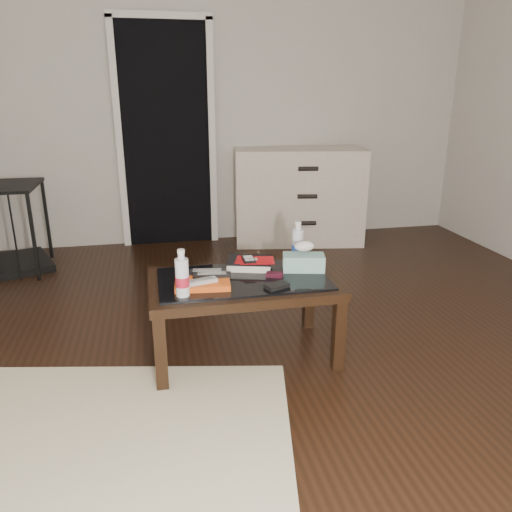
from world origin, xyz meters
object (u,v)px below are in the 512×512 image
Objects in this scene: textbook at (250,263)px; water_bottle_left at (182,273)px; coffee_table at (243,289)px; water_bottle_right at (298,241)px; tissue_box at (304,262)px; dresser at (299,196)px.

water_bottle_left is at bearing -123.59° from textbook.
textbook is at bearing 66.90° from coffee_table.
water_bottle_right is 1.03× the size of tissue_box.
water_bottle_left is 0.80m from water_bottle_right.
tissue_box reaches higher than textbook.
dresser reaches higher than textbook.
dresser is 2.08m from tissue_box.
tissue_box reaches higher than coffee_table.
dresser reaches higher than water_bottle_right.
water_bottle_left reaches higher than textbook.
water_bottle_left reaches higher than tissue_box.
water_bottle_left is 1.03× the size of tissue_box.
tissue_box is (0.69, 0.23, -0.07)m from water_bottle_left.
coffee_table is 2.25m from dresser.
water_bottle_right is at bearing -97.28° from dresser.
coffee_table is 4.35× the size of tissue_box.
coffee_table is at bearing -149.70° from water_bottle_right.
textbook is 1.09× the size of tissue_box.
textbook is at bearing -169.87° from water_bottle_right.
dresser is at bearing 82.24° from textbook.
textbook is 1.05× the size of water_bottle_left.
water_bottle_right is at bearing 29.17° from water_bottle_left.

